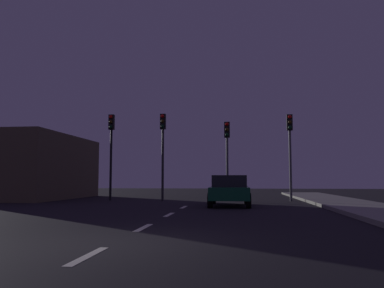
{
  "coord_description": "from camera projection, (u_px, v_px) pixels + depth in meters",
  "views": [
    {
      "loc": [
        2.4,
        -7.5,
        1.22
      ],
      "look_at": [
        -0.23,
        15.38,
        3.26
      ],
      "focal_mm": 37.54,
      "sensor_mm": 36.0,
      "label": 1
    }
  ],
  "objects": [
    {
      "name": "ground_plane",
      "position": [
        172.0,
        213.0,
        14.51
      ],
      "size": [
        80.0,
        80.0,
        0.0
      ],
      "primitive_type": "plane",
      "color": "black"
    },
    {
      "name": "lane_stripe_nearest",
      "position": [
        88.0,
        256.0,
        6.4
      ],
      "size": [
        0.16,
        1.6,
        0.01
      ],
      "primitive_type": "cube",
      "color": "silver",
      "rests_on": "ground_plane"
    },
    {
      "name": "lane_stripe_second",
      "position": [
        143.0,
        228.0,
        10.16
      ],
      "size": [
        0.16,
        1.6,
        0.01
      ],
      "primitive_type": "cube",
      "color": "silver",
      "rests_on": "ground_plane"
    },
    {
      "name": "lane_stripe_third",
      "position": [
        169.0,
        215.0,
        13.92
      ],
      "size": [
        0.16,
        1.6,
        0.01
      ],
      "primitive_type": "cube",
      "color": "silver",
      "rests_on": "ground_plane"
    },
    {
      "name": "lane_stripe_fourth",
      "position": [
        184.0,
        207.0,
        17.68
      ],
      "size": [
        0.16,
        1.6,
        0.01
      ],
      "primitive_type": "cube",
      "color": "silver",
      "rests_on": "ground_plane"
    },
    {
      "name": "traffic_signal_far_left",
      "position": [
        111.0,
        140.0,
        23.74
      ],
      "size": [
        0.32,
        0.38,
        5.06
      ],
      "color": "black",
      "rests_on": "ground_plane"
    },
    {
      "name": "traffic_signal_center_left",
      "position": [
        163.0,
        140.0,
        23.38
      ],
      "size": [
        0.32,
        0.38,
        5.05
      ],
      "color": "#2D2D30",
      "rests_on": "ground_plane"
    },
    {
      "name": "traffic_signal_center_right",
      "position": [
        227.0,
        145.0,
        22.92
      ],
      "size": [
        0.32,
        0.38,
        4.51
      ],
      "color": "#4C4C51",
      "rests_on": "ground_plane"
    },
    {
      "name": "traffic_signal_far_right",
      "position": [
        290.0,
        140.0,
        22.54
      ],
      "size": [
        0.32,
        0.38,
        4.88
      ],
      "color": "#4C4C51",
      "rests_on": "ground_plane"
    },
    {
      "name": "car_stopped_ahead",
      "position": [
        230.0,
        190.0,
        18.53
      ],
      "size": [
        1.89,
        3.99,
        1.41
      ],
      "color": "#0F4C2D",
      "rests_on": "ground_plane"
    },
    {
      "name": "storefront_left",
      "position": [
        38.0,
        167.0,
        25.72
      ],
      "size": [
        4.68,
        9.34,
        4.0
      ],
      "primitive_type": "cube",
      "color": "brown",
      "rests_on": "ground_plane"
    }
  ]
}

